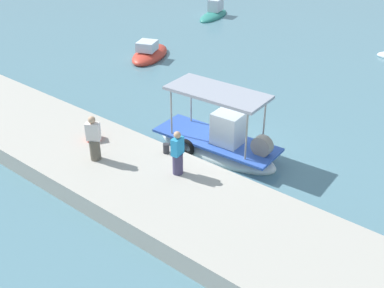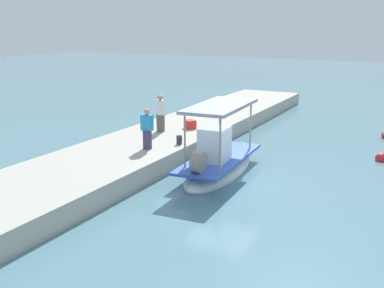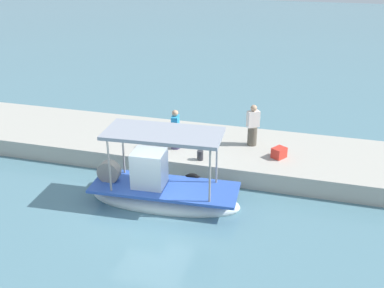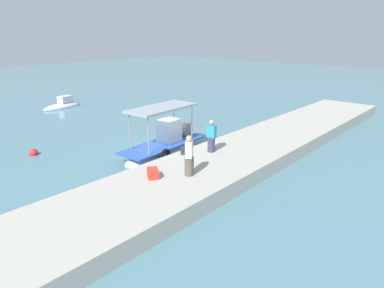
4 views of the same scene
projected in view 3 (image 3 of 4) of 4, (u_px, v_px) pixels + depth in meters
name	position (u px, v px, depth m)	size (l,w,h in m)	color
ground_plane	(152.00, 205.00, 16.02)	(120.00, 120.00, 0.00)	slate
dock_quay	(185.00, 148.00, 19.49)	(36.00, 4.25, 0.74)	#B3ADA1
main_fishing_boat	(162.00, 190.00, 16.02)	(5.43, 2.10, 3.05)	silver
fisherman_near_bollard	(175.00, 131.00, 18.30)	(0.40, 0.49, 1.64)	#403A5B
fisherman_by_crate	(253.00, 127.00, 18.59)	(0.56, 0.53, 1.73)	#5A5347
mooring_bollard	(200.00, 155.00, 17.54)	(0.24, 0.24, 0.38)	#2D2D33
cargo_crate	(279.00, 153.00, 17.72)	(0.52, 0.42, 0.40)	red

